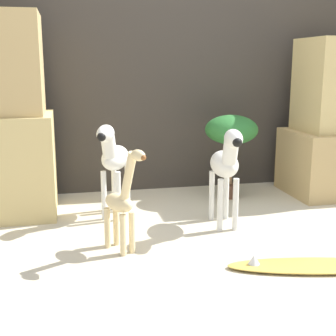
# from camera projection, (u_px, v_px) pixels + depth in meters

# --- Properties ---
(ground_plane) EXTENTS (14.00, 14.00, 0.00)m
(ground_plane) POSITION_uv_depth(u_px,v_px,m) (223.00, 254.00, 2.63)
(ground_plane) COLOR beige
(wall_back) EXTENTS (6.40, 0.08, 2.20)m
(wall_back) POSITION_uv_depth(u_px,v_px,m) (167.00, 57.00, 3.83)
(wall_back) COLOR #38332D
(wall_back) RESTS_ON ground_plane
(zebra_right) EXTENTS (0.19, 0.47, 0.67)m
(zebra_right) POSITION_uv_depth(u_px,v_px,m) (226.00, 163.00, 2.98)
(zebra_right) COLOR silver
(zebra_right) RESTS_ON ground_plane
(zebra_left) EXTENTS (0.30, 0.46, 0.67)m
(zebra_left) POSITION_uv_depth(u_px,v_px,m) (113.00, 157.00, 3.18)
(zebra_left) COLOR silver
(zebra_left) RESTS_ON ground_plane
(giraffe_figurine) EXTENTS (0.24, 0.34, 0.61)m
(giraffe_figurine) POSITION_uv_depth(u_px,v_px,m) (122.00, 202.00, 2.60)
(giraffe_figurine) COLOR beige
(giraffe_figurine) RESTS_ON ground_plane
(potted_palm_front) EXTENTS (0.41, 0.41, 0.66)m
(potted_palm_front) POSITION_uv_depth(u_px,v_px,m) (231.00, 134.00, 3.65)
(potted_palm_front) COLOR #513323
(potted_palm_front) RESTS_ON ground_plane
(surfboard) EXTENTS (0.95, 0.39, 0.08)m
(surfboard) POSITION_uv_depth(u_px,v_px,m) (314.00, 265.00, 2.44)
(surfboard) COLOR gold
(surfboard) RESTS_ON ground_plane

